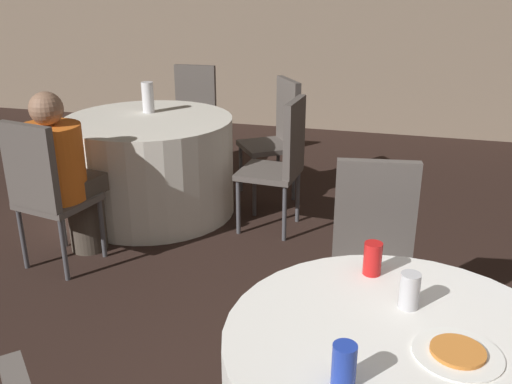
{
  "coord_description": "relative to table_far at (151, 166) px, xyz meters",
  "views": [
    {
      "loc": [
        -0.08,
        -1.63,
        1.77
      ],
      "look_at": [
        -0.69,
        0.66,
        0.84
      ],
      "focal_mm": 40.0,
      "sensor_mm": 36.0,
      "label": 1
    }
  ],
  "objects": [
    {
      "name": "chair_near_north",
      "position": [
        1.76,
        -1.34,
        0.19
      ],
      "size": [
        0.45,
        0.45,
        0.96
      ],
      "rotation": [
        0.0,
        0.0,
        -3.0
      ],
      "color": "#59514C",
      "rests_on": "ground_plane"
    },
    {
      "name": "person_orange_shirt",
      "position": [
        -0.18,
        -0.87,
        0.2
      ],
      "size": [
        0.41,
        0.52,
        1.11
      ],
      "rotation": [
        0.0,
        0.0,
        -0.2
      ],
      "color": "#4C4238",
      "rests_on": "ground_plane"
    },
    {
      "name": "table_far",
      "position": [
        0.0,
        0.0,
        0.0
      ],
      "size": [
        1.26,
        1.26,
        0.74
      ],
      "color": "white",
      "rests_on": "ground_plane"
    },
    {
      "name": "chair_far_northeast",
      "position": [
        0.86,
        0.6,
        0.19
      ],
      "size": [
        0.56,
        0.56,
        0.96
      ],
      "rotation": [
        0.0,
        0.0,
        -4.1
      ],
      "color": "#59514C",
      "rests_on": "ground_plane"
    },
    {
      "name": "pizza_plate_near",
      "position": [
        2.05,
        -2.32,
        0.38
      ],
      "size": [
        0.26,
        0.26,
        0.02
      ],
      "color": "white",
      "rests_on": "table_near"
    },
    {
      "name": "chair_far_north",
      "position": [
        -0.04,
        1.05,
        0.19
      ],
      "size": [
        0.42,
        0.42,
        0.96
      ],
      "rotation": [
        0.0,
        0.0,
        -3.1
      ],
      "color": "#59514C",
      "rests_on": "ground_plane"
    },
    {
      "name": "soda_can_red",
      "position": [
        1.77,
        -1.91,
        0.43
      ],
      "size": [
        0.07,
        0.07,
        0.12
      ],
      "color": "red",
      "rests_on": "table_near"
    },
    {
      "name": "wall_back",
      "position": [
        1.92,
        2.79,
        1.03
      ],
      "size": [
        16.0,
        0.06,
        2.8
      ],
      "color": "gray",
      "rests_on": "ground_plane"
    },
    {
      "name": "soda_can_silver",
      "position": [
        1.91,
        -2.11,
        0.43
      ],
      "size": [
        0.07,
        0.07,
        0.12
      ],
      "color": "silver",
      "rests_on": "table_near"
    },
    {
      "name": "soda_can_blue",
      "position": [
        1.75,
        -2.53,
        0.43
      ],
      "size": [
        0.07,
        0.07,
        0.12
      ],
      "color": "#1E38A5",
      "rests_on": "table_near"
    },
    {
      "name": "chair_far_south",
      "position": [
        -0.21,
        -1.03,
        0.19
      ],
      "size": [
        0.47,
        0.47,
        0.96
      ],
      "rotation": [
        0.0,
        0.0,
        -0.2
      ],
      "color": "#59514C",
      "rests_on": "ground_plane"
    },
    {
      "name": "bottle_far",
      "position": [
        -0.07,
        0.18,
        0.49
      ],
      "size": [
        0.09,
        0.09,
        0.23
      ],
      "color": "white",
      "rests_on": "table_far"
    },
    {
      "name": "chair_far_east",
      "position": [
        1.04,
        -0.08,
        0.19
      ],
      "size": [
        0.43,
        0.43,
        0.96
      ],
      "rotation": [
        0.0,
        0.0,
        1.49
      ],
      "color": "#59514C",
      "rests_on": "ground_plane"
    }
  ]
}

